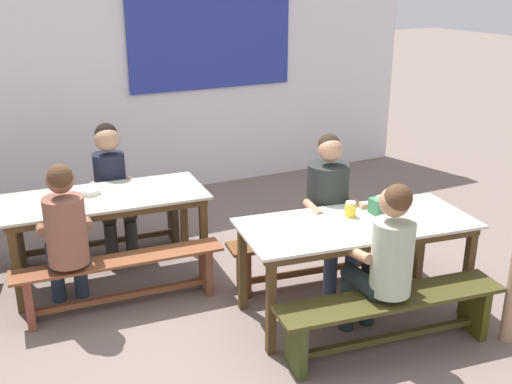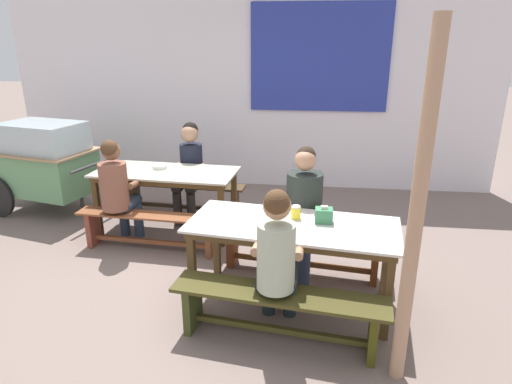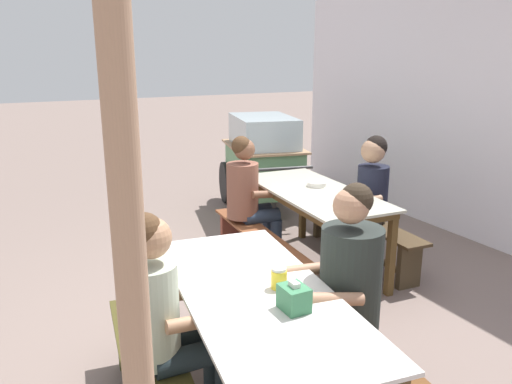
{
  "view_description": "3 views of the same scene",
  "coord_description": "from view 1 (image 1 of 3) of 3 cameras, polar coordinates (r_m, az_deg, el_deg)",
  "views": [
    {
      "loc": [
        -1.66,
        -3.84,
        2.48
      ],
      "look_at": [
        0.35,
        0.27,
        0.83
      ],
      "focal_mm": 42.31,
      "sensor_mm": 36.0,
      "label": 1
    },
    {
      "loc": [
        0.94,
        -3.84,
        2.2
      ],
      "look_at": [
        0.42,
        0.29,
        0.76
      ],
      "focal_mm": 30.75,
      "sensor_mm": 36.0,
      "label": 2
    },
    {
      "loc": [
        2.96,
        -1.57,
        1.95
      ],
      "look_at": [
        -0.27,
        0.1,
        0.95
      ],
      "focal_mm": 35.55,
      "sensor_mm": 36.0,
      "label": 3
    }
  ],
  "objects": [
    {
      "name": "condiment_jar",
      "position": [
        4.61,
        8.92,
        -1.62
      ],
      "size": [
        0.08,
        0.08,
        0.12
      ],
      "color": "yellow",
      "rests_on": "dining_table_near"
    },
    {
      "name": "bench_near_front",
      "position": [
        4.32,
        12.61,
        -11.15
      ],
      "size": [
        1.67,
        0.53,
        0.42
      ],
      "color": "#413C18",
      "rests_on": "ground_plane"
    },
    {
      "name": "person_left_back_turned",
      "position": [
        4.7,
        -17.56,
        -3.57
      ],
      "size": [
        0.43,
        0.52,
        1.23
      ],
      "color": "#2B394F",
      "rests_on": "ground_plane"
    },
    {
      "name": "dining_table_far",
      "position": [
        5.18,
        -14.04,
        -1.14
      ],
      "size": [
        1.7,
        0.84,
        0.76
      ],
      "color": "#B5B49F",
      "rests_on": "ground_plane"
    },
    {
      "name": "bench_far_front",
      "position": [
        4.85,
        -12.61,
        -7.78
      ],
      "size": [
        1.63,
        0.35,
        0.42
      ],
      "color": "brown",
      "rests_on": "ground_plane"
    },
    {
      "name": "dining_table_near",
      "position": [
        4.56,
        9.48,
        -3.67
      ],
      "size": [
        1.83,
        0.97,
        0.76
      ],
      "color": "silver",
      "rests_on": "ground_plane"
    },
    {
      "name": "backdrop_wall",
      "position": [
        7.03,
        -12.2,
        12.28
      ],
      "size": [
        7.41,
        0.23,
        3.08
      ],
      "color": "white",
      "rests_on": "ground_plane"
    },
    {
      "name": "tissue_box",
      "position": [
        4.71,
        11.66,
        -1.28
      ],
      "size": [
        0.14,
        0.12,
        0.15
      ],
      "color": "#397C50",
      "rests_on": "dining_table_near"
    },
    {
      "name": "person_near_front",
      "position": [
        4.18,
        12.04,
        -6.04
      ],
      "size": [
        0.4,
        0.55,
        1.24
      ],
      "color": "#1E292D",
      "rests_on": "ground_plane"
    },
    {
      "name": "bench_near_back",
      "position": [
        5.17,
        6.41,
        -5.41
      ],
      "size": [
        1.68,
        0.48,
        0.42
      ],
      "color": "brown",
      "rests_on": "ground_plane"
    },
    {
      "name": "bench_far_back",
      "position": [
        5.83,
        -14.57,
        -2.96
      ],
      "size": [
        1.66,
        0.37,
        0.42
      ],
      "color": "#402F1C",
      "rests_on": "ground_plane"
    },
    {
      "name": "person_center_facing",
      "position": [
        5.63,
        -13.48,
        0.86
      ],
      "size": [
        0.41,
        0.56,
        1.24
      ],
      "color": "#2A2826",
      "rests_on": "ground_plane"
    },
    {
      "name": "ground_plane",
      "position": [
        4.86,
        -2.32,
        -10.87
      ],
      "size": [
        40.0,
        40.0,
        0.0
      ],
      "primitive_type": "plane",
      "color": "#7A675F"
    },
    {
      "name": "soup_bowl",
      "position": [
        5.22,
        -15.48,
        0.04
      ],
      "size": [
        0.17,
        0.17,
        0.04
      ],
      "primitive_type": "cylinder",
      "color": "silver",
      "rests_on": "dining_table_far"
    },
    {
      "name": "person_right_near_table",
      "position": [
        4.96,
        6.99,
        -1.13
      ],
      "size": [
        0.5,
        0.58,
        1.29
      ],
      "color": "#2E384F",
      "rests_on": "ground_plane"
    }
  ]
}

